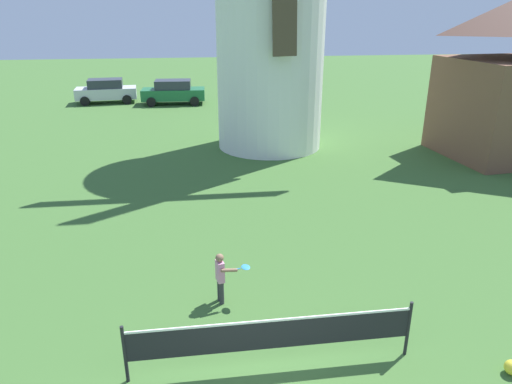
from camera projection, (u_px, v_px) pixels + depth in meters
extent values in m
cylinder|color=white|center=(270.00, 42.00, 19.74)|extent=(4.58, 4.58, 9.04)
cylinder|color=black|center=(125.00, 355.00, 7.58)|extent=(0.06, 0.06, 1.10)
cylinder|color=black|center=(408.00, 329.00, 8.20)|extent=(0.06, 0.06, 1.10)
cube|color=black|center=(272.00, 335.00, 7.85)|extent=(4.82, 0.01, 0.55)
cube|color=white|center=(272.00, 320.00, 7.74)|extent=(4.82, 0.02, 0.04)
cylinder|color=#333338|center=(220.00, 289.00, 9.88)|extent=(0.10, 0.10, 0.52)
cylinder|color=#333338|center=(222.00, 293.00, 9.76)|extent=(0.10, 0.10, 0.52)
cube|color=pink|center=(220.00, 271.00, 9.64)|extent=(0.19, 0.28, 0.46)
sphere|color=#89664C|center=(220.00, 258.00, 9.53)|extent=(0.17, 0.17, 0.17)
cylinder|color=#89664C|center=(218.00, 268.00, 9.79)|extent=(0.07, 0.07, 0.34)
cylinder|color=#89664C|center=(229.00, 270.00, 9.54)|extent=(0.36, 0.15, 0.13)
cylinder|color=#338CCC|center=(236.00, 269.00, 9.58)|extent=(0.22, 0.07, 0.04)
ellipsoid|color=#338CCC|center=(246.00, 267.00, 9.65)|extent=(0.23, 0.27, 0.03)
sphere|color=yellow|center=(512.00, 367.00, 7.90)|extent=(0.26, 0.26, 0.26)
cube|color=silver|center=(106.00, 93.00, 31.14)|extent=(4.04, 2.04, 0.70)
cube|color=#2D333D|center=(105.00, 83.00, 30.91)|extent=(2.31, 1.69, 0.56)
cylinder|color=black|center=(128.00, 95.00, 32.31)|extent=(0.61, 0.23, 0.60)
cylinder|color=black|center=(127.00, 100.00, 30.77)|extent=(0.61, 0.23, 0.60)
cylinder|color=black|center=(88.00, 97.00, 31.76)|extent=(0.61, 0.23, 0.60)
cylinder|color=black|center=(85.00, 101.00, 30.21)|extent=(0.61, 0.23, 0.60)
cube|color=#1E6638|center=(174.00, 94.00, 30.72)|extent=(4.13, 1.86, 0.70)
cube|color=#2D333D|center=(173.00, 84.00, 30.49)|extent=(2.34, 1.59, 0.56)
cylinder|color=black|center=(195.00, 97.00, 31.75)|extent=(0.61, 0.20, 0.60)
cylinder|color=black|center=(195.00, 101.00, 30.18)|extent=(0.61, 0.20, 0.60)
cylinder|color=black|center=(154.00, 98.00, 31.51)|extent=(0.61, 0.20, 0.60)
cylinder|color=black|center=(151.00, 102.00, 29.93)|extent=(0.61, 0.20, 0.60)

